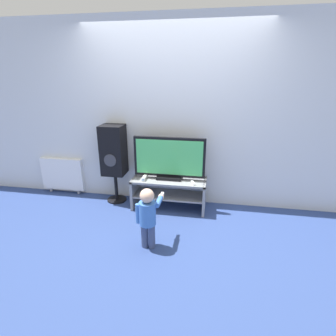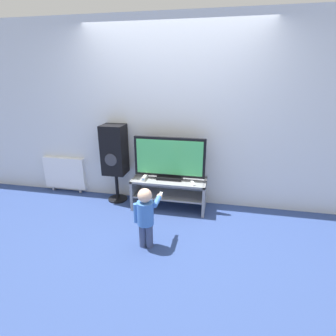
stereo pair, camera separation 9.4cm
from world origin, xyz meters
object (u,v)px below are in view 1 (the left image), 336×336
Objects in this scene: game_console at (145,177)px; speaker_tower at (114,152)px; television at (169,159)px; child at (148,213)px; radiator at (63,174)px; remote_primary at (193,183)px.

game_console is 0.61m from speaker_tower.
child is at bearing -93.95° from television.
child reaches higher than game_console.
television reaches higher than radiator.
child is 2.09m from radiator.
television reaches higher than child.
remote_primary is at bearing -9.60° from speaker_tower.
television is 1.03m from child.
speaker_tower is (-0.50, 0.15, 0.31)m from game_console.
speaker_tower is 1.66× the size of radiator.
radiator is at bearing 169.04° from game_console.
game_console is 0.69m from remote_primary.
speaker_tower is at bearing 175.25° from television.
game_console is at bearing -10.96° from radiator.
radiator is at bearing 172.19° from speaker_tower.
speaker_tower is 1.07m from radiator.
child is (0.27, -0.89, -0.05)m from game_console.
radiator is at bearing 171.20° from remote_primary.
game_console is at bearing -16.77° from speaker_tower.
speaker_tower reaches higher than remote_primary.
television is at bearing 13.52° from game_console.
game_console is 0.27× the size of radiator.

